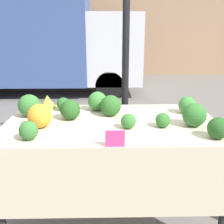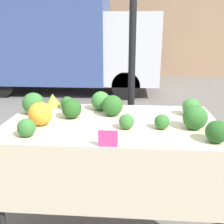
# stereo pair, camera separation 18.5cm
# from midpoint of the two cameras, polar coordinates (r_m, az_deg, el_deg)

# --- Properties ---
(ground_plane) EXTENTS (40.00, 40.00, 0.00)m
(ground_plane) POSITION_cam_midpoint_polar(r_m,az_deg,el_deg) (2.54, -2.24, -21.59)
(ground_plane) COLOR slate
(tent_pole) EXTENTS (0.07, 0.07, 2.68)m
(tent_pole) POSITION_cam_midpoint_polar(r_m,az_deg,el_deg) (2.66, 0.96, 11.88)
(tent_pole) COLOR black
(tent_pole) RESTS_ON ground_plane
(parked_truck) EXTENTS (4.55, 1.82, 2.62)m
(parked_truck) POSITION_cam_midpoint_polar(r_m,az_deg,el_deg) (7.05, -15.64, 15.07)
(parked_truck) COLOR #384C84
(parked_truck) RESTS_ON ground_plane
(market_table) EXTENTS (1.69, 0.97, 0.90)m
(market_table) POSITION_cam_midpoint_polar(r_m,az_deg,el_deg) (2.07, -2.53, -5.69)
(market_table) COLOR beige
(market_table) RESTS_ON ground_plane
(orange_cauliflower) EXTENTS (0.18, 0.18, 0.18)m
(orange_cauliflower) POSITION_cam_midpoint_polar(r_m,az_deg,el_deg) (2.04, -18.00, -0.86)
(orange_cauliflower) COLOR orange
(orange_cauliflower) RESTS_ON market_table
(romanesco_head) EXTENTS (0.16, 0.16, 0.13)m
(romanesco_head) POSITION_cam_midpoint_polar(r_m,az_deg,el_deg) (2.52, -15.91, 2.14)
(romanesco_head) COLOR #93B238
(romanesco_head) RESTS_ON market_table
(broccoli_head_0) EXTENTS (0.11, 0.11, 0.11)m
(broccoli_head_0) POSITION_cam_midpoint_polar(r_m,az_deg,el_deg) (1.97, 8.41, -1.82)
(broccoli_head_0) COLOR #2D6628
(broccoli_head_0) RESTS_ON market_table
(broccoli_head_1) EXTENTS (0.16, 0.16, 0.16)m
(broccoli_head_1) POSITION_cam_midpoint_polar(r_m,az_deg,el_deg) (2.16, -11.50, 0.45)
(broccoli_head_1) COLOR #23511E
(broccoli_head_1) RESTS_ON market_table
(broccoli_head_2) EXTENTS (0.11, 0.11, 0.11)m
(broccoli_head_2) POSITION_cam_midpoint_polar(r_m,az_deg,el_deg) (1.93, 0.84, -2.03)
(broccoli_head_2) COLOR #336B2D
(broccoli_head_2) RESTS_ON market_table
(broccoli_head_3) EXTENTS (0.19, 0.19, 0.19)m
(broccoli_head_3) POSITION_cam_midpoint_polar(r_m,az_deg,el_deg) (2.33, -19.74, 1.31)
(broccoli_head_3) COLOR #336B2D
(broccoli_head_3) RESTS_ON market_table
(broccoli_head_4) EXTENTS (0.15, 0.15, 0.15)m
(broccoli_head_4) POSITION_cam_midpoint_polar(r_m,az_deg,el_deg) (2.34, 13.91, 1.45)
(broccoli_head_4) COLOR #387533
(broccoli_head_4) RESTS_ON market_table
(broccoli_head_5) EXTENTS (0.18, 0.18, 0.18)m
(broccoli_head_5) POSITION_cam_midpoint_polar(r_m,az_deg,el_deg) (2.21, -2.67, 1.38)
(broccoli_head_5) COLOR #285B23
(broccoli_head_5) RESTS_ON market_table
(broccoli_head_6) EXTENTS (0.13, 0.13, 0.13)m
(broccoli_head_6) POSITION_cam_midpoint_polar(r_m,az_deg,el_deg) (1.85, -20.47, -3.85)
(broccoli_head_6) COLOR #336B2D
(broccoli_head_6) RESTS_ON market_table
(broccoli_head_7) EXTENTS (0.17, 0.17, 0.17)m
(broccoli_head_7) POSITION_cam_midpoint_polar(r_m,az_deg,el_deg) (2.37, -5.43, 2.35)
(broccoli_head_7) COLOR #387533
(broccoli_head_7) RESTS_ON market_table
(broccoli_head_8) EXTENTS (0.18, 0.18, 0.18)m
(broccoli_head_8) POSITION_cam_midpoint_polar(r_m,az_deg,el_deg) (2.03, 15.05, -0.67)
(broccoli_head_8) COLOR #2D6628
(broccoli_head_8) RESTS_ON market_table
(broccoli_head_9) EXTENTS (0.12, 0.12, 0.12)m
(broccoli_head_9) POSITION_cam_midpoint_polar(r_m,az_deg,el_deg) (2.42, -12.73, 1.67)
(broccoli_head_9) COLOR #285B23
(broccoli_head_9) RESTS_ON market_table
(broccoli_head_10) EXTENTS (0.15, 0.15, 0.15)m
(broccoli_head_10) POSITION_cam_midpoint_polar(r_m,az_deg,el_deg) (1.86, 19.55, -3.37)
(broccoli_head_10) COLOR #23511E
(broccoli_head_10) RESTS_ON market_table
(price_sign) EXTENTS (0.12, 0.01, 0.11)m
(price_sign) POSITION_cam_midpoint_polar(r_m,az_deg,el_deg) (1.63, -2.59, -5.89)
(price_sign) COLOR #E53D84
(price_sign) RESTS_ON market_table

